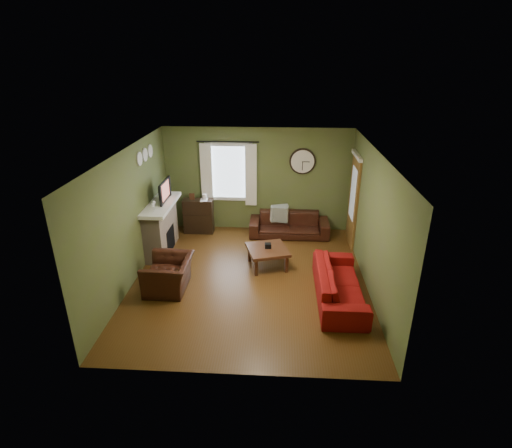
# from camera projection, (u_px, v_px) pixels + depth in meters

# --- Properties ---
(floor) EXTENTS (4.60, 5.20, 0.00)m
(floor) POSITION_uv_depth(u_px,v_px,m) (250.00, 279.00, 8.06)
(floor) COLOR #513213
(floor) RESTS_ON ground
(ceiling) EXTENTS (4.60, 5.20, 0.00)m
(ceiling) POSITION_uv_depth(u_px,v_px,m) (249.00, 152.00, 7.04)
(ceiling) COLOR white
(ceiling) RESTS_ON ground
(wall_left) EXTENTS (0.00, 5.20, 2.60)m
(wall_left) POSITION_uv_depth(u_px,v_px,m) (130.00, 217.00, 7.68)
(wall_left) COLOR #546232
(wall_left) RESTS_ON ground
(wall_right) EXTENTS (0.00, 5.20, 2.60)m
(wall_right) POSITION_uv_depth(u_px,v_px,m) (373.00, 223.00, 7.42)
(wall_right) COLOR #546232
(wall_right) RESTS_ON ground
(wall_back) EXTENTS (4.60, 0.00, 2.60)m
(wall_back) POSITION_uv_depth(u_px,v_px,m) (257.00, 180.00, 9.94)
(wall_back) COLOR #546232
(wall_back) RESTS_ON ground
(wall_front) EXTENTS (4.60, 0.00, 2.60)m
(wall_front) POSITION_uv_depth(u_px,v_px,m) (234.00, 297.00, 5.17)
(wall_front) COLOR #546232
(wall_front) RESTS_ON ground
(fireplace) EXTENTS (0.40, 1.40, 1.10)m
(fireplace) POSITION_uv_depth(u_px,v_px,m) (161.00, 229.00, 9.02)
(fireplace) COLOR tan
(fireplace) RESTS_ON floor
(firebox) EXTENTS (0.04, 0.60, 0.55)m
(firebox) POSITION_uv_depth(u_px,v_px,m) (170.00, 239.00, 9.10)
(firebox) COLOR black
(firebox) RESTS_ON fireplace
(mantel) EXTENTS (0.58, 1.60, 0.08)m
(mantel) POSITION_uv_depth(u_px,v_px,m) (160.00, 205.00, 8.78)
(mantel) COLOR white
(mantel) RESTS_ON fireplace
(tv) EXTENTS (0.08, 0.60, 0.35)m
(tv) POSITION_uv_depth(u_px,v_px,m) (162.00, 193.00, 8.83)
(tv) COLOR black
(tv) RESTS_ON mantel
(tv_screen) EXTENTS (0.02, 0.62, 0.36)m
(tv_screen) POSITION_uv_depth(u_px,v_px,m) (165.00, 191.00, 8.81)
(tv_screen) COLOR #994C3F
(tv_screen) RESTS_ON mantel
(medallion_left) EXTENTS (0.28, 0.28, 0.03)m
(medallion_left) POSITION_uv_depth(u_px,v_px,m) (139.00, 159.00, 8.04)
(medallion_left) COLOR white
(medallion_left) RESTS_ON wall_left
(medallion_mid) EXTENTS (0.28, 0.28, 0.03)m
(medallion_mid) POSITION_uv_depth(u_px,v_px,m) (145.00, 155.00, 8.36)
(medallion_mid) COLOR white
(medallion_mid) RESTS_ON wall_left
(medallion_right) EXTENTS (0.28, 0.28, 0.03)m
(medallion_right) POSITION_uv_depth(u_px,v_px,m) (150.00, 151.00, 8.68)
(medallion_right) COLOR white
(medallion_right) RESTS_ON wall_left
(window_pane) EXTENTS (1.00, 0.02, 1.30)m
(window_pane) POSITION_uv_depth(u_px,v_px,m) (229.00, 172.00, 9.88)
(window_pane) COLOR silver
(window_pane) RESTS_ON wall_back
(curtain_rod) EXTENTS (0.03, 0.03, 1.50)m
(curtain_rod) POSITION_uv_depth(u_px,v_px,m) (228.00, 142.00, 9.48)
(curtain_rod) COLOR black
(curtain_rod) RESTS_ON wall_back
(curtain_left) EXTENTS (0.28, 0.04, 1.55)m
(curtain_left) POSITION_uv_depth(u_px,v_px,m) (206.00, 175.00, 9.84)
(curtain_left) COLOR white
(curtain_left) RESTS_ON wall_back
(curtain_right) EXTENTS (0.28, 0.04, 1.55)m
(curtain_right) POSITION_uv_depth(u_px,v_px,m) (251.00, 175.00, 9.78)
(curtain_right) COLOR white
(curtain_right) RESTS_ON wall_back
(wall_clock) EXTENTS (0.64, 0.06, 0.64)m
(wall_clock) POSITION_uv_depth(u_px,v_px,m) (303.00, 162.00, 9.63)
(wall_clock) COLOR white
(wall_clock) RESTS_ON wall_back
(door) EXTENTS (0.05, 0.90, 2.10)m
(door) POSITION_uv_depth(u_px,v_px,m) (353.00, 202.00, 9.22)
(door) COLOR brown
(door) RESTS_ON floor
(bookshelf) EXTENTS (0.73, 0.31, 0.87)m
(bookshelf) POSITION_uv_depth(u_px,v_px,m) (199.00, 216.00, 10.04)
(bookshelf) COLOR black
(bookshelf) RESTS_ON floor
(book) EXTENTS (0.20, 0.26, 0.02)m
(book) POSITION_uv_depth(u_px,v_px,m) (200.00, 197.00, 9.76)
(book) COLOR #462515
(book) RESTS_ON bookshelf
(sofa_brown) EXTENTS (1.95, 0.76, 0.57)m
(sofa_brown) POSITION_uv_depth(u_px,v_px,m) (289.00, 225.00, 9.92)
(sofa_brown) COLOR black
(sofa_brown) RESTS_ON floor
(pillow_left) EXTENTS (0.43, 0.19, 0.42)m
(pillow_left) POSITION_uv_depth(u_px,v_px,m) (279.00, 214.00, 9.85)
(pillow_left) COLOR #919C98
(pillow_left) RESTS_ON sofa_brown
(pillow_right) EXTENTS (0.45, 0.27, 0.43)m
(pillow_right) POSITION_uv_depth(u_px,v_px,m) (279.00, 213.00, 9.92)
(pillow_right) COLOR #919C98
(pillow_right) RESTS_ON sofa_brown
(sofa_red) EXTENTS (0.81, 2.08, 0.61)m
(sofa_red) POSITION_uv_depth(u_px,v_px,m) (339.00, 284.00, 7.34)
(sofa_red) COLOR maroon
(sofa_red) RESTS_ON floor
(armchair) EXTENTS (0.85, 0.97, 0.63)m
(armchair) POSITION_uv_depth(u_px,v_px,m) (169.00, 274.00, 7.63)
(armchair) COLOR black
(armchair) RESTS_ON floor
(coffee_table) EXTENTS (1.00, 1.00, 0.43)m
(coffee_table) POSITION_uv_depth(u_px,v_px,m) (267.00, 257.00, 8.47)
(coffee_table) COLOR #462515
(coffee_table) RESTS_ON floor
(tissue_box) EXTENTS (0.14, 0.14, 0.10)m
(tissue_box) POSITION_uv_depth(u_px,v_px,m) (268.00, 249.00, 8.43)
(tissue_box) COLOR black
(tissue_box) RESTS_ON coffee_table
(wine_glass_a) EXTENTS (0.06, 0.06, 0.18)m
(wine_glass_a) POSITION_uv_depth(u_px,v_px,m) (153.00, 208.00, 8.23)
(wine_glass_a) COLOR white
(wine_glass_a) RESTS_ON mantel
(wine_glass_b) EXTENTS (0.07, 0.07, 0.20)m
(wine_glass_b) POSITION_uv_depth(u_px,v_px,m) (154.00, 206.00, 8.32)
(wine_glass_b) COLOR white
(wine_glass_b) RESTS_ON mantel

